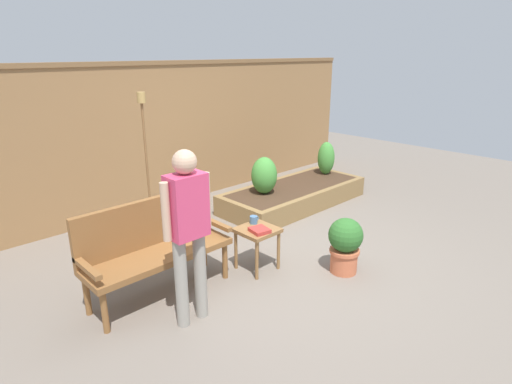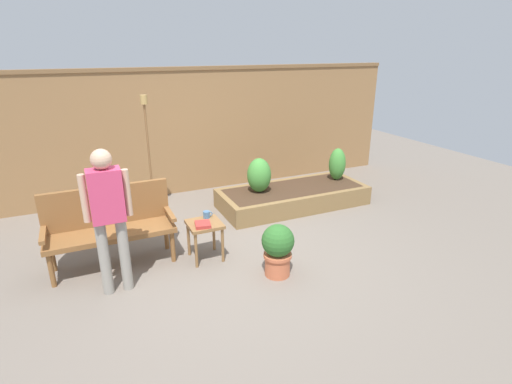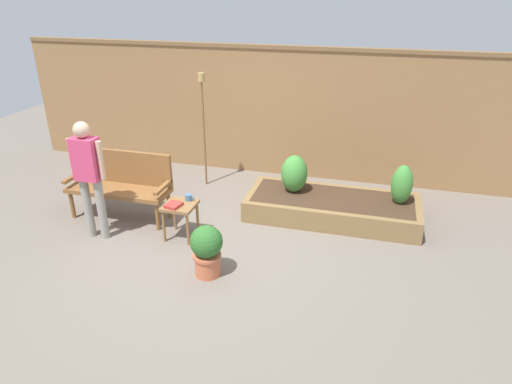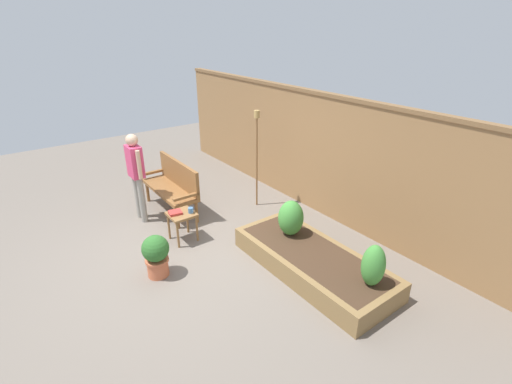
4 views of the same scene
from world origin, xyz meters
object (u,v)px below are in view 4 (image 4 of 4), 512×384
at_px(cup_on_table, 191,210).
at_px(shrub_far_corner, 373,266).
at_px(tiki_torch, 257,143).
at_px(side_table, 182,218).
at_px(shrub_near_bench, 291,218).
at_px(person_by_bench, 136,170).
at_px(potted_boxwood, 156,254).
at_px(garden_bench, 174,183).
at_px(book_on_table, 175,213).

xyz_separation_m(cup_on_table, shrub_far_corner, (2.67, 1.03, 0.05)).
xyz_separation_m(shrub_far_corner, tiki_torch, (-3.04, 0.54, 0.66)).
distance_m(side_table, shrub_far_corner, 2.98).
distance_m(shrub_near_bench, tiki_torch, 1.79).
distance_m(shrub_near_bench, person_by_bench, 2.76).
bearing_deg(shrub_far_corner, potted_boxwood, -138.54).
distance_m(garden_bench, cup_on_table, 1.14).
xyz_separation_m(garden_bench, shrub_far_corner, (3.78, 0.79, 0.03)).
height_order(potted_boxwood, person_by_bench, person_by_bench).
bearing_deg(shrub_near_bench, cup_on_table, -139.10).
relative_size(side_table, tiki_torch, 0.26).
bearing_deg(person_by_bench, side_table, 14.46).
relative_size(cup_on_table, tiki_torch, 0.07).
xyz_separation_m(cup_on_table, potted_boxwood, (0.56, -0.83, -0.18)).
bearing_deg(cup_on_table, potted_boxwood, -56.11).
xyz_separation_m(cup_on_table, tiki_torch, (-0.38, 1.57, 0.71)).
relative_size(shrub_far_corner, tiki_torch, 0.30).
relative_size(garden_bench, side_table, 3.00).
distance_m(garden_bench, book_on_table, 1.10).
relative_size(garden_bench, book_on_table, 7.41).
bearing_deg(cup_on_table, shrub_far_corner, 21.14).
xyz_separation_m(tiki_torch, person_by_bench, (-0.76, -1.98, -0.30)).
bearing_deg(side_table, tiki_torch, 100.20).
relative_size(cup_on_table, potted_boxwood, 0.19).
bearing_deg(person_by_bench, shrub_far_corner, 20.68).
bearing_deg(book_on_table, person_by_bench, -158.50).
xyz_separation_m(garden_bench, side_table, (1.04, -0.37, -0.15)).
distance_m(cup_on_table, tiki_torch, 1.77).
height_order(side_table, tiki_torch, tiki_torch).
bearing_deg(potted_boxwood, side_table, 131.97).
bearing_deg(person_by_bench, garden_bench, 87.99).
height_order(cup_on_table, book_on_table, cup_on_table).
relative_size(potted_boxwood, shrub_near_bench, 1.14).
bearing_deg(side_table, person_by_bench, -165.54).
height_order(side_table, shrub_near_bench, shrub_near_bench).
distance_m(potted_boxwood, tiki_torch, 2.73).
xyz_separation_m(side_table, person_by_bench, (-1.07, -0.27, 0.54)).
bearing_deg(cup_on_table, garden_bench, 167.95).
height_order(cup_on_table, shrub_near_bench, shrub_near_bench).
height_order(garden_bench, shrub_near_bench, garden_bench).
bearing_deg(tiki_torch, cup_on_table, -76.46).
height_order(book_on_table, shrub_near_bench, shrub_near_bench).
relative_size(book_on_table, tiki_torch, 0.11).
xyz_separation_m(garden_bench, cup_on_table, (1.12, -0.24, -0.02)).
xyz_separation_m(garden_bench, book_on_table, (1.00, -0.45, -0.04)).
height_order(book_on_table, potted_boxwood, potted_boxwood).
relative_size(cup_on_table, shrub_near_bench, 0.22).
height_order(cup_on_table, potted_boxwood, potted_boxwood).
relative_size(garden_bench, tiki_torch, 0.79).
bearing_deg(tiki_torch, garden_bench, -118.93).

